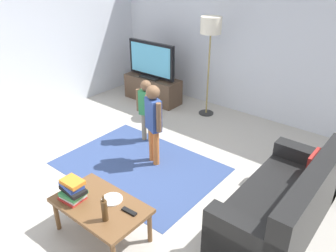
{
  "coord_description": "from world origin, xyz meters",
  "views": [
    {
      "loc": [
        2.52,
        -2.5,
        2.7
      ],
      "look_at": [
        0.0,
        0.6,
        0.65
      ],
      "focal_mm": 35.84,
      "sensor_mm": 36.0,
      "label": 1
    }
  ],
  "objects_px": {
    "tv": "(151,61)",
    "coffee_table": "(101,208)",
    "tv_stand": "(153,89)",
    "floor_lamp": "(211,31)",
    "tv_remote": "(129,211)",
    "book_stack": "(73,190)",
    "bottle": "(105,210)",
    "child_center": "(153,118)",
    "couch": "(286,207)",
    "child_near_tv": "(146,105)",
    "plate": "(112,199)"
  },
  "relations": [
    {
      "from": "tv_stand",
      "to": "couch",
      "type": "relative_size",
      "value": 0.67
    },
    {
      "from": "tv",
      "to": "bottle",
      "type": "distance_m",
      "value": 3.98
    },
    {
      "from": "tv_stand",
      "to": "child_near_tv",
      "type": "xyz_separation_m",
      "value": [
        1.04,
        -1.31,
        0.37
      ]
    },
    {
      "from": "coffee_table",
      "to": "book_stack",
      "type": "height_order",
      "value": "book_stack"
    },
    {
      "from": "plate",
      "to": "tv",
      "type": "bearing_deg",
      "value": 125.17
    },
    {
      "from": "tv_remote",
      "to": "floor_lamp",
      "type": "bearing_deg",
      "value": 106.72
    },
    {
      "from": "couch",
      "to": "bottle",
      "type": "xyz_separation_m",
      "value": [
        -1.24,
        -1.44,
        0.25
      ]
    },
    {
      "from": "bottle",
      "to": "tv_remote",
      "type": "distance_m",
      "value": 0.27
    },
    {
      "from": "floor_lamp",
      "to": "book_stack",
      "type": "xyz_separation_m",
      "value": [
        0.58,
        -3.42,
        -1.01
      ]
    },
    {
      "from": "book_stack",
      "to": "tv_remote",
      "type": "distance_m",
      "value": 0.64
    },
    {
      "from": "couch",
      "to": "coffee_table",
      "type": "height_order",
      "value": "couch"
    },
    {
      "from": "tv",
      "to": "book_stack",
      "type": "bearing_deg",
      "value": -61.08
    },
    {
      "from": "child_near_tv",
      "to": "plate",
      "type": "height_order",
      "value": "child_near_tv"
    },
    {
      "from": "floor_lamp",
      "to": "child_near_tv",
      "type": "bearing_deg",
      "value": -96.95
    },
    {
      "from": "floor_lamp",
      "to": "coffee_table",
      "type": "relative_size",
      "value": 1.78
    },
    {
      "from": "tv_stand",
      "to": "plate",
      "type": "height_order",
      "value": "tv_stand"
    },
    {
      "from": "child_center",
      "to": "coffee_table",
      "type": "bearing_deg",
      "value": -70.09
    },
    {
      "from": "bottle",
      "to": "couch",
      "type": "bearing_deg",
      "value": 49.31
    },
    {
      "from": "tv_stand",
      "to": "child_center",
      "type": "height_order",
      "value": "child_center"
    },
    {
      "from": "child_center",
      "to": "plate",
      "type": "xyz_separation_m",
      "value": [
        0.56,
        -1.3,
        -0.28
      ]
    },
    {
      "from": "couch",
      "to": "child_near_tv",
      "type": "relative_size",
      "value": 1.76
    },
    {
      "from": "tv_stand",
      "to": "bottle",
      "type": "distance_m",
      "value": 4.0
    },
    {
      "from": "child_center",
      "to": "coffee_table",
      "type": "height_order",
      "value": "child_center"
    },
    {
      "from": "tv_stand",
      "to": "plate",
      "type": "relative_size",
      "value": 5.45
    },
    {
      "from": "couch",
      "to": "child_near_tv",
      "type": "distance_m",
      "value": 2.56
    },
    {
      "from": "plate",
      "to": "tv_stand",
      "type": "bearing_deg",
      "value": 124.98
    },
    {
      "from": "child_near_tv",
      "to": "tv_stand",
      "type": "bearing_deg",
      "value": 128.4
    },
    {
      "from": "tv",
      "to": "tv_remote",
      "type": "height_order",
      "value": "tv"
    },
    {
      "from": "tv",
      "to": "floor_lamp",
      "type": "xyz_separation_m",
      "value": [
        1.22,
        0.17,
        0.7
      ]
    },
    {
      "from": "tv_remote",
      "to": "child_near_tv",
      "type": "bearing_deg",
      "value": 124.44
    },
    {
      "from": "tv",
      "to": "child_center",
      "type": "xyz_separation_m",
      "value": [
        1.55,
        -1.71,
        -0.14
      ]
    },
    {
      "from": "coffee_table",
      "to": "bottle",
      "type": "height_order",
      "value": "bottle"
    },
    {
      "from": "tv_remote",
      "to": "plate",
      "type": "xyz_separation_m",
      "value": [
        -0.27,
        0.02,
        -0.0
      ]
    },
    {
      "from": "tv_stand",
      "to": "child_center",
      "type": "xyz_separation_m",
      "value": [
        1.55,
        -1.73,
        0.47
      ]
    },
    {
      "from": "floor_lamp",
      "to": "couch",
      "type": "bearing_deg",
      "value": -40.56
    },
    {
      "from": "child_center",
      "to": "couch",
      "type": "bearing_deg",
      "value": -2.86
    },
    {
      "from": "tv",
      "to": "coffee_table",
      "type": "distance_m",
      "value": 3.78
    },
    {
      "from": "tv_stand",
      "to": "bottle",
      "type": "relative_size",
      "value": 4.17
    },
    {
      "from": "child_near_tv",
      "to": "book_stack",
      "type": "xyz_separation_m",
      "value": [
        0.75,
        -1.96,
        -0.08
      ]
    },
    {
      "from": "floor_lamp",
      "to": "child_center",
      "type": "relative_size",
      "value": 1.51
    },
    {
      "from": "floor_lamp",
      "to": "book_stack",
      "type": "relative_size",
      "value": 5.98
    },
    {
      "from": "coffee_table",
      "to": "child_center",
      "type": "bearing_deg",
      "value": 109.91
    },
    {
      "from": "child_center",
      "to": "bottle",
      "type": "distance_m",
      "value": 1.71
    },
    {
      "from": "tv_remote",
      "to": "bottle",
      "type": "bearing_deg",
      "value": -117.84
    },
    {
      "from": "child_center",
      "to": "plate",
      "type": "bearing_deg",
      "value": -66.52
    },
    {
      "from": "floor_lamp",
      "to": "tv_remote",
      "type": "xyz_separation_m",
      "value": [
        1.17,
        -3.2,
        -1.11
      ]
    },
    {
      "from": "plate",
      "to": "book_stack",
      "type": "bearing_deg",
      "value": -143.86
    },
    {
      "from": "tv",
      "to": "couch",
      "type": "distance_m",
      "value": 4.0
    },
    {
      "from": "tv_stand",
      "to": "tv",
      "type": "distance_m",
      "value": 0.6
    },
    {
      "from": "couch",
      "to": "plate",
      "type": "xyz_separation_m",
      "value": [
        -1.41,
        -1.2,
        0.14
      ]
    }
  ]
}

